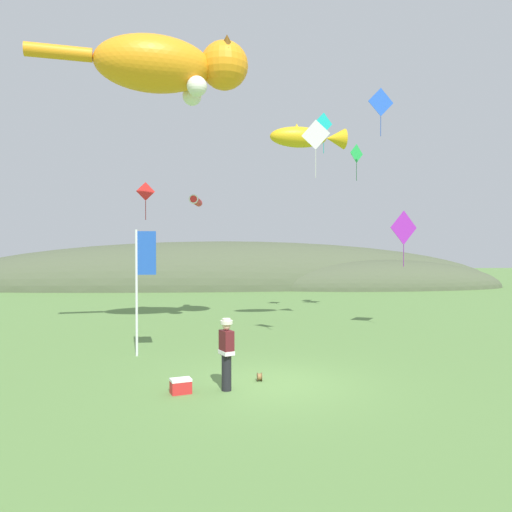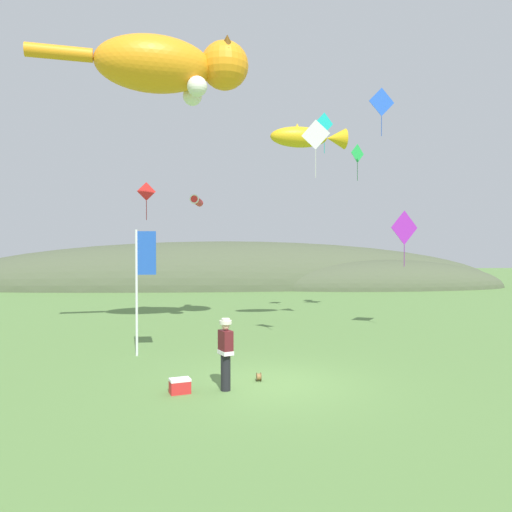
{
  "view_description": "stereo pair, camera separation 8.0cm",
  "coord_description": "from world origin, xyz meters",
  "px_view_note": "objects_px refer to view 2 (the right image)",
  "views": [
    {
      "loc": [
        -1.75,
        -12.59,
        3.57
      ],
      "look_at": [
        0.0,
        4.0,
        3.2
      ],
      "focal_mm": 35.0,
      "sensor_mm": 36.0,
      "label": 1
    },
    {
      "loc": [
        -1.67,
        -12.6,
        3.57
      ],
      "look_at": [
        0.0,
        4.0,
        3.2
      ],
      "focal_mm": 35.0,
      "sensor_mm": 36.0,
      "label": 2
    }
  ],
  "objects_px": {
    "kite_diamond_red": "(146,192)",
    "kite_fish_windsock": "(307,137)",
    "festival_attendant": "(226,352)",
    "kite_diamond_white": "(316,135)",
    "festival_banner_pole": "(142,273)",
    "kite_giant_cat": "(170,66)",
    "kite_diamond_teal": "(324,124)",
    "kite_spool": "(259,377)",
    "kite_diamond_blue": "(382,102)",
    "kite_diamond_violet": "(404,228)",
    "kite_diamond_green": "(357,154)",
    "kite_tube_streamer": "(197,201)",
    "picnic_cooler": "(180,386)"
  },
  "relations": [
    {
      "from": "kite_diamond_red",
      "to": "kite_fish_windsock",
      "type": "bearing_deg",
      "value": -27.47
    },
    {
      "from": "festival_attendant",
      "to": "kite_diamond_white",
      "type": "height_order",
      "value": "kite_diamond_white"
    },
    {
      "from": "festival_banner_pole",
      "to": "kite_giant_cat",
      "type": "bearing_deg",
      "value": 74.88
    },
    {
      "from": "kite_fish_windsock",
      "to": "kite_diamond_teal",
      "type": "height_order",
      "value": "kite_diamond_teal"
    },
    {
      "from": "kite_fish_windsock",
      "to": "kite_spool",
      "type": "bearing_deg",
      "value": -110.8
    },
    {
      "from": "kite_spool",
      "to": "kite_giant_cat",
      "type": "relative_size",
      "value": 0.03
    },
    {
      "from": "kite_diamond_white",
      "to": "kite_spool",
      "type": "bearing_deg",
      "value": -126.69
    },
    {
      "from": "kite_diamond_red",
      "to": "kite_diamond_blue",
      "type": "bearing_deg",
      "value": -8.71
    },
    {
      "from": "kite_giant_cat",
      "to": "kite_fish_windsock",
      "type": "relative_size",
      "value": 2.47
    },
    {
      "from": "kite_giant_cat",
      "to": "kite_diamond_violet",
      "type": "height_order",
      "value": "kite_giant_cat"
    },
    {
      "from": "kite_giant_cat",
      "to": "festival_attendant",
      "type": "bearing_deg",
      "value": -75.14
    },
    {
      "from": "kite_diamond_violet",
      "to": "festival_banner_pole",
      "type": "bearing_deg",
      "value": -161.3
    },
    {
      "from": "festival_attendant",
      "to": "kite_diamond_green",
      "type": "relative_size",
      "value": 0.96
    },
    {
      "from": "festival_attendant",
      "to": "kite_diamond_violet",
      "type": "xyz_separation_m",
      "value": [
        7.62,
        7.54,
        3.31
      ]
    },
    {
      "from": "kite_tube_streamer",
      "to": "kite_diamond_white",
      "type": "xyz_separation_m",
      "value": [
        3.94,
        -8.14,
        1.42
      ]
    },
    {
      "from": "kite_tube_streamer",
      "to": "kite_diamond_white",
      "type": "height_order",
      "value": "kite_diamond_white"
    },
    {
      "from": "kite_diamond_red",
      "to": "kite_spool",
      "type": "bearing_deg",
      "value": -69.12
    },
    {
      "from": "kite_diamond_violet",
      "to": "festival_attendant",
      "type": "bearing_deg",
      "value": -135.27
    },
    {
      "from": "festival_attendant",
      "to": "kite_spool",
      "type": "xyz_separation_m",
      "value": [
        0.9,
        0.76,
        -0.84
      ]
    },
    {
      "from": "kite_fish_windsock",
      "to": "festival_attendant",
      "type": "bearing_deg",
      "value": -114.51
    },
    {
      "from": "kite_tube_streamer",
      "to": "festival_attendant",
      "type": "bearing_deg",
      "value": -85.62
    },
    {
      "from": "kite_giant_cat",
      "to": "kite_diamond_white",
      "type": "height_order",
      "value": "kite_giant_cat"
    },
    {
      "from": "kite_giant_cat",
      "to": "kite_diamond_blue",
      "type": "height_order",
      "value": "kite_giant_cat"
    },
    {
      "from": "kite_diamond_green",
      "to": "kite_diamond_red",
      "type": "relative_size",
      "value": 1.04
    },
    {
      "from": "picnic_cooler",
      "to": "kite_diamond_violet",
      "type": "bearing_deg",
      "value": 41.33
    },
    {
      "from": "kite_tube_streamer",
      "to": "kite_diamond_teal",
      "type": "relative_size",
      "value": 1.2
    },
    {
      "from": "kite_fish_windsock",
      "to": "kite_diamond_blue",
      "type": "height_order",
      "value": "kite_diamond_blue"
    },
    {
      "from": "picnic_cooler",
      "to": "kite_tube_streamer",
      "type": "bearing_deg",
      "value": 89.01
    },
    {
      "from": "kite_diamond_violet",
      "to": "picnic_cooler",
      "type": "bearing_deg",
      "value": -138.67
    },
    {
      "from": "festival_banner_pole",
      "to": "kite_diamond_green",
      "type": "bearing_deg",
      "value": 40.57
    },
    {
      "from": "kite_spool",
      "to": "kite_diamond_white",
      "type": "xyz_separation_m",
      "value": [
        2.14,
        2.87,
        6.97
      ]
    },
    {
      "from": "picnic_cooler",
      "to": "kite_diamond_violet",
      "type": "relative_size",
      "value": 0.24
    },
    {
      "from": "kite_diamond_white",
      "to": "kite_diamond_teal",
      "type": "relative_size",
      "value": 0.99
    },
    {
      "from": "kite_fish_windsock",
      "to": "kite_diamond_teal",
      "type": "distance_m",
      "value": 3.05
    },
    {
      "from": "kite_giant_cat",
      "to": "kite_tube_streamer",
      "type": "xyz_separation_m",
      "value": [
        0.91,
        4.96,
        -4.59
      ]
    },
    {
      "from": "festival_attendant",
      "to": "kite_diamond_violet",
      "type": "bearing_deg",
      "value": 44.73
    },
    {
      "from": "kite_diamond_red",
      "to": "picnic_cooler",
      "type": "bearing_deg",
      "value": -79.67
    },
    {
      "from": "kite_fish_windsock",
      "to": "kite_tube_streamer",
      "type": "relative_size",
      "value": 1.43
    },
    {
      "from": "kite_tube_streamer",
      "to": "kite_diamond_green",
      "type": "distance_m",
      "value": 8.43
    },
    {
      "from": "kite_tube_streamer",
      "to": "kite_giant_cat",
      "type": "bearing_deg",
      "value": -100.36
    },
    {
      "from": "kite_diamond_white",
      "to": "kite_diamond_blue",
      "type": "bearing_deg",
      "value": 54.92
    },
    {
      "from": "kite_spool",
      "to": "kite_diamond_blue",
      "type": "relative_size",
      "value": 0.1
    },
    {
      "from": "kite_diamond_blue",
      "to": "festival_banner_pole",
      "type": "bearing_deg",
      "value": -149.65
    },
    {
      "from": "festival_attendant",
      "to": "picnic_cooler",
      "type": "relative_size",
      "value": 3.16
    },
    {
      "from": "festival_attendant",
      "to": "kite_diamond_violet",
      "type": "distance_m",
      "value": 11.22
    },
    {
      "from": "kite_diamond_teal",
      "to": "kite_diamond_blue",
      "type": "bearing_deg",
      "value": -12.1
    },
    {
      "from": "kite_diamond_teal",
      "to": "kite_diamond_violet",
      "type": "bearing_deg",
      "value": -48.57
    },
    {
      "from": "picnic_cooler",
      "to": "kite_giant_cat",
      "type": "height_order",
      "value": "kite_giant_cat"
    },
    {
      "from": "kite_spool",
      "to": "kite_diamond_violet",
      "type": "bearing_deg",
      "value": 45.3
    },
    {
      "from": "festival_banner_pole",
      "to": "kite_fish_windsock",
      "type": "relative_size",
      "value": 1.26
    }
  ]
}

